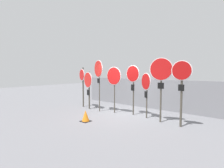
# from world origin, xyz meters

# --- Properties ---
(ground_plane) EXTENTS (40.00, 40.00, 0.00)m
(ground_plane) POSITION_xyz_m (0.00, 0.00, 0.00)
(ground_plane) COLOR slate
(fence_back) EXTENTS (8.96, 0.12, 1.70)m
(fence_back) POSITION_xyz_m (0.00, 2.25, 0.85)
(fence_back) COLOR slate
(fence_back) RESTS_ON ground
(stop_sign_0) EXTENTS (0.68, 0.25, 2.38)m
(stop_sign_0) POSITION_xyz_m (-2.94, -0.00, 1.63)
(stop_sign_0) COLOR #474238
(stop_sign_0) RESTS_ON ground
(stop_sign_1) EXTENTS (0.87, 0.26, 2.13)m
(stop_sign_1) POSITION_xyz_m (-2.22, -0.18, 1.46)
(stop_sign_1) COLOR #474238
(stop_sign_1) RESTS_ON ground
(stop_sign_2) EXTENTS (0.86, 0.33, 2.74)m
(stop_sign_2) POSITION_xyz_m (-1.33, -0.26, 2.11)
(stop_sign_2) COLOR #474238
(stop_sign_2) RESTS_ON ground
(stop_sign_3) EXTENTS (0.93, 0.12, 2.38)m
(stop_sign_3) POSITION_xyz_m (-0.49, -0.01, 1.80)
(stop_sign_3) COLOR #474238
(stop_sign_3) RESTS_ON ground
(stop_sign_4) EXTENTS (0.81, 0.18, 2.44)m
(stop_sign_4) POSITION_xyz_m (0.48, 0.27, 1.80)
(stop_sign_4) COLOR #474238
(stop_sign_4) RESTS_ON ground
(stop_sign_5) EXTENTS (0.68, 0.43, 2.08)m
(stop_sign_5) POSITION_xyz_m (1.26, 0.17, 1.54)
(stop_sign_5) COLOR #474238
(stop_sign_5) RESTS_ON ground
(stop_sign_6) EXTENTS (0.92, 0.29, 2.71)m
(stop_sign_6) POSITION_xyz_m (2.08, -0.05, 1.99)
(stop_sign_6) COLOR #474238
(stop_sign_6) RESTS_ON ground
(stop_sign_7) EXTENTS (0.76, 0.17, 2.56)m
(stop_sign_7) POSITION_xyz_m (2.93, -0.12, 1.79)
(stop_sign_7) COLOR #474238
(stop_sign_7) RESTS_ON ground
(traffic_cone_0) EXTENTS (0.39, 0.39, 0.49)m
(traffic_cone_0) POSITION_xyz_m (-0.45, -1.97, 0.24)
(traffic_cone_0) COLOR black
(traffic_cone_0) RESTS_ON ground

